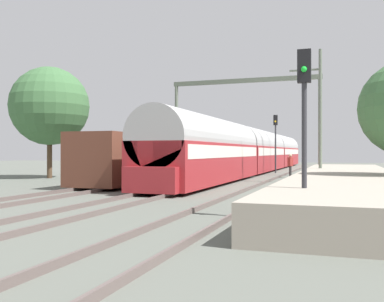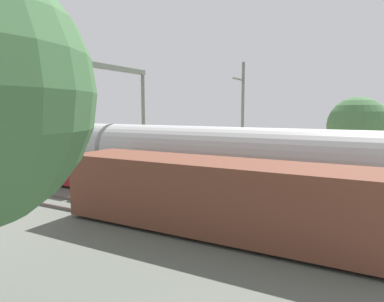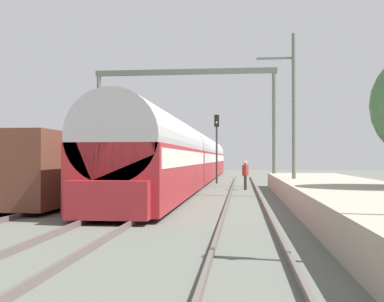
{
  "view_description": "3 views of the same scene",
  "coord_description": "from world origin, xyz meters",
  "px_view_note": "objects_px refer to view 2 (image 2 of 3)",
  "views": [
    {
      "loc": [
        7.57,
        -20.31,
        1.88
      ],
      "look_at": [
        0.0,
        1.81,
        1.93
      ],
      "focal_mm": 41.26,
      "sensor_mm": 36.0,
      "label": 1
    },
    {
      "loc": [
        -15.74,
        -1.09,
        4.81
      ],
      "look_at": [
        0.47,
        7.69,
        2.58
      ],
      "focal_mm": 31.79,
      "sensor_mm": 36.0,
      "label": 2
    },
    {
      "loc": [
        3.77,
        -16.7,
        1.9
      ],
      "look_at": [
        0.0,
        19.65,
        2.45
      ],
      "focal_mm": 44.69,
      "sensor_mm": 36.0,
      "label": 3
    }
  ],
  "objects_px": {
    "freight_car": "(216,196)",
    "passenger_train": "(27,150)",
    "person_crossing": "(162,164)",
    "catenary_gantry": "(86,97)",
    "railway_signal_far": "(65,131)"
  },
  "relations": [
    {
      "from": "person_crossing",
      "to": "railway_signal_far",
      "type": "xyz_separation_m",
      "value": [
        -2.08,
        7.16,
        2.26
      ]
    },
    {
      "from": "person_crossing",
      "to": "catenary_gantry",
      "type": "relative_size",
      "value": 0.14
    },
    {
      "from": "passenger_train",
      "to": "railway_signal_far",
      "type": "relative_size",
      "value": 9.53
    },
    {
      "from": "person_crossing",
      "to": "railway_signal_far",
      "type": "relative_size",
      "value": 0.34
    },
    {
      "from": "freight_car",
      "to": "passenger_train",
      "type": "bearing_deg",
      "value": 76.84
    },
    {
      "from": "railway_signal_far",
      "to": "person_crossing",
      "type": "bearing_deg",
      "value": -73.78
    },
    {
      "from": "freight_car",
      "to": "catenary_gantry",
      "type": "xyz_separation_m",
      "value": [
        3.92,
        10.74,
        4.14
      ]
    },
    {
      "from": "freight_car",
      "to": "person_crossing",
      "type": "height_order",
      "value": "freight_car"
    },
    {
      "from": "freight_car",
      "to": "railway_signal_far",
      "type": "relative_size",
      "value": 2.52
    },
    {
      "from": "person_crossing",
      "to": "catenary_gantry",
      "type": "xyz_separation_m",
      "value": [
        -4.0,
        2.97,
        4.58
      ]
    },
    {
      "from": "person_crossing",
      "to": "railway_signal_far",
      "type": "height_order",
      "value": "railway_signal_far"
    },
    {
      "from": "freight_car",
      "to": "person_crossing",
      "type": "bearing_deg",
      "value": 44.45
    },
    {
      "from": "railway_signal_far",
      "to": "passenger_train",
      "type": "bearing_deg",
      "value": 136.35
    },
    {
      "from": "railway_signal_far",
      "to": "catenary_gantry",
      "type": "distance_m",
      "value": 5.16
    },
    {
      "from": "passenger_train",
      "to": "freight_car",
      "type": "height_order",
      "value": "passenger_train"
    }
  ]
}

